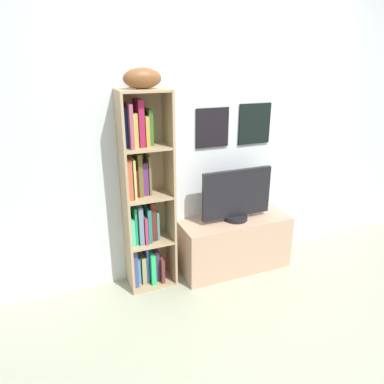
# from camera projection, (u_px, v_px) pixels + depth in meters

# --- Properties ---
(ground) EXTENTS (5.20, 5.20, 0.04)m
(ground) POSITION_uv_depth(u_px,v_px,m) (280.00, 332.00, 2.69)
(ground) COLOR #A1A78E
(back_wall) EXTENTS (4.80, 0.08, 2.54)m
(back_wall) POSITION_uv_depth(u_px,v_px,m) (219.00, 136.00, 3.21)
(back_wall) COLOR silver
(back_wall) RESTS_ON ground
(bookshelf) EXTENTS (0.41, 0.28, 1.71)m
(bookshelf) POSITION_uv_depth(u_px,v_px,m) (143.00, 201.00, 2.99)
(bookshelf) COLOR tan
(bookshelf) RESTS_ON ground
(football) EXTENTS (0.30, 0.16, 0.15)m
(football) POSITION_uv_depth(u_px,v_px,m) (142.00, 78.00, 2.63)
(football) COLOR brown
(football) RESTS_ON bookshelf
(tv_stand) EXTENTS (1.05, 0.39, 0.51)m
(tv_stand) POSITION_uv_depth(u_px,v_px,m) (235.00, 244.00, 3.40)
(tv_stand) COLOR tan
(tv_stand) RESTS_ON ground
(television) EXTENTS (0.68, 0.22, 0.48)m
(television) POSITION_uv_depth(u_px,v_px,m) (237.00, 196.00, 3.23)
(television) COLOR black
(television) RESTS_ON tv_stand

